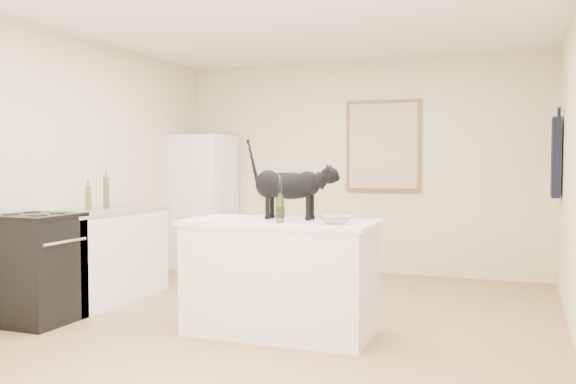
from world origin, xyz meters
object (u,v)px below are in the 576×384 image
(fridge, at_px, (203,202))
(black_cat, at_px, (288,189))
(wine_bottle, at_px, (280,201))
(stove, at_px, (36,270))
(glass_bowl, at_px, (336,220))

(fridge, relative_size, black_cat, 2.50)
(black_cat, xyz_separation_m, wine_bottle, (0.04, -0.28, -0.08))
(wine_bottle, bearing_deg, black_cat, 97.71)
(stove, distance_m, black_cat, 2.25)
(fridge, xyz_separation_m, black_cat, (2.08, -2.44, 0.29))
(fridge, bearing_deg, glass_bowl, -46.47)
(fridge, height_order, black_cat, fridge)
(black_cat, relative_size, wine_bottle, 2.10)
(stove, distance_m, wine_bottle, 2.22)
(wine_bottle, relative_size, glass_bowl, 1.26)
(black_cat, height_order, glass_bowl, black_cat)
(black_cat, bearing_deg, stove, -167.02)
(black_cat, relative_size, glass_bowl, 2.64)
(fridge, relative_size, wine_bottle, 5.25)
(stove, relative_size, wine_bottle, 2.78)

